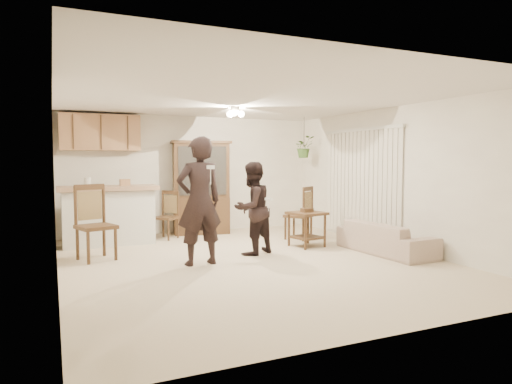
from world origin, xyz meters
name	(u,v)px	position (x,y,z in m)	size (l,w,h in m)	color
floor	(252,261)	(0.00, 0.00, 0.00)	(6.50, 6.50, 0.00)	beige
ceiling	(252,98)	(0.00, 0.00, 2.50)	(5.50, 6.50, 0.02)	silver
wall_back	(192,174)	(0.00, 3.25, 1.25)	(5.50, 0.02, 2.50)	white
wall_front	(400,196)	(0.00, -3.25, 1.25)	(5.50, 0.02, 2.50)	white
wall_left	(55,184)	(-2.75, 0.00, 1.25)	(0.02, 6.50, 2.50)	white
wall_right	(394,178)	(2.75, 0.00, 1.25)	(0.02, 6.50, 2.50)	white
breakfast_bar	(109,218)	(-1.85, 2.35, 0.50)	(1.60, 0.55, 1.00)	silver
bar_top	(108,188)	(-1.85, 2.35, 1.05)	(1.75, 0.70, 0.08)	tan
upper_cabinets	(100,133)	(-1.90, 3.07, 2.10)	(1.50, 0.34, 0.70)	#9A6843
vertical_blinds	(361,184)	(2.71, 0.90, 1.10)	(0.06, 2.30, 2.10)	silver
ceiling_fixture	(235,113)	(0.20, 1.20, 2.40)	(0.36, 0.36, 0.20)	#FFE7BF
hanging_plant	(304,147)	(2.30, 2.40, 1.85)	(0.43, 0.37, 0.48)	#325923
plant_cord	(304,132)	(2.30, 2.40, 2.17)	(0.01, 0.01, 0.65)	black
sofa	(386,231)	(2.30, -0.33, 0.37)	(1.87, 0.73, 0.73)	beige
adult	(199,205)	(-0.80, 0.13, 0.90)	(0.66, 0.43, 1.80)	black
child	(252,214)	(0.22, 0.49, 0.68)	(0.66, 0.51, 1.35)	black
china_hutch	(201,188)	(0.09, 2.89, 0.97)	(1.31, 0.67, 1.96)	#362213
side_table	(307,229)	(1.39, 0.71, 0.33)	(0.67, 0.67, 0.70)	#362213
chair_bar	(96,239)	(-2.18, 1.09, 0.33)	(0.66, 0.66, 1.18)	#362213
chair_hutch_left	(166,225)	(-0.75, 2.56, 0.27)	(0.59, 0.59, 0.95)	#362213
chair_hutch_right	(298,224)	(1.65, 1.47, 0.29)	(0.64, 0.64, 1.05)	#362213
controller_adult	(211,167)	(-0.76, -0.32, 1.46)	(0.05, 0.17, 0.05)	white
controller_child	(269,199)	(0.36, 0.16, 0.94)	(0.04, 0.13, 0.04)	white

